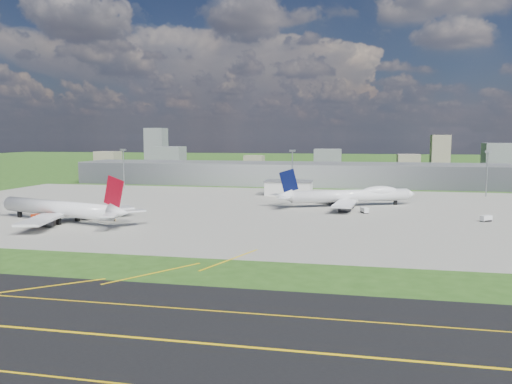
% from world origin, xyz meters
% --- Properties ---
extents(ground, '(1400.00, 1400.00, 0.00)m').
position_xyz_m(ground, '(0.00, 150.00, 0.00)').
color(ground, '#2B5219').
rests_on(ground, ground).
extents(taxiway, '(1400.00, 60.00, 0.06)m').
position_xyz_m(taxiway, '(0.00, -110.00, 0.03)').
color(taxiway, black).
rests_on(taxiway, ground).
extents(apron, '(360.00, 190.00, 0.08)m').
position_xyz_m(apron, '(10.00, 40.00, 0.04)').
color(apron, gray).
rests_on(apron, ground).
extents(terminal, '(300.00, 42.00, 15.00)m').
position_xyz_m(terminal, '(0.00, 165.00, 7.50)').
color(terminal, gray).
rests_on(terminal, ground).
extents(ops_building, '(26.00, 16.00, 8.00)m').
position_xyz_m(ops_building, '(10.00, 100.00, 4.00)').
color(ops_building, silver).
rests_on(ops_building, ground).
extents(mast_west, '(3.50, 2.00, 25.90)m').
position_xyz_m(mast_west, '(-100.00, 115.00, 17.71)').
color(mast_west, gray).
rests_on(mast_west, ground).
extents(mast_center, '(3.50, 2.00, 25.90)m').
position_xyz_m(mast_center, '(10.00, 115.00, 17.71)').
color(mast_center, gray).
rests_on(mast_center, ground).
extents(mast_east, '(3.50, 2.00, 25.90)m').
position_xyz_m(mast_east, '(120.00, 115.00, 17.71)').
color(mast_east, gray).
rests_on(mast_east, ground).
extents(airliner_red_twin, '(69.53, 52.99, 19.52)m').
position_xyz_m(airliner_red_twin, '(-64.60, -10.06, 5.20)').
color(airliner_red_twin, silver).
rests_on(airliner_red_twin, ground).
extents(airliner_blue_quad, '(67.79, 51.49, 18.70)m').
position_xyz_m(airliner_blue_quad, '(45.51, 58.96, 5.20)').
color(airliner_blue_quad, silver).
rests_on(airliner_blue_quad, ground).
extents(fire_truck, '(7.89, 3.30, 3.47)m').
position_xyz_m(fire_truck, '(-71.36, -13.28, 1.73)').
color(fire_truck, '#A3270B').
rests_on(fire_truck, ground).
extents(tug_yellow, '(3.94, 3.45, 1.72)m').
position_xyz_m(tug_yellow, '(-47.34, -3.44, 0.90)').
color(tug_yellow, orange).
rests_on(tug_yellow, ground).
extents(van_white_near, '(3.82, 5.30, 2.48)m').
position_xyz_m(van_white_near, '(52.03, 38.07, 1.26)').
color(van_white_near, silver).
rests_on(van_white_near, ground).
extents(van_white_far, '(5.15, 4.65, 2.47)m').
position_xyz_m(van_white_far, '(98.89, 24.88, 1.25)').
color(van_white_far, silver).
rests_on(van_white_far, ground).
extents(bldg_far_w, '(24.00, 20.00, 18.00)m').
position_xyz_m(bldg_far_w, '(-220.00, 320.00, 9.00)').
color(bldg_far_w, gray).
rests_on(bldg_far_w, ground).
extents(bldg_w, '(28.00, 22.00, 24.00)m').
position_xyz_m(bldg_w, '(-140.00, 300.00, 12.00)').
color(bldg_w, slate).
rests_on(bldg_w, ground).
extents(bldg_cw, '(20.00, 18.00, 14.00)m').
position_xyz_m(bldg_cw, '(-60.00, 340.00, 7.00)').
color(bldg_cw, gray).
rests_on(bldg_cw, ground).
extents(bldg_c, '(26.00, 20.00, 22.00)m').
position_xyz_m(bldg_c, '(20.00, 310.00, 11.00)').
color(bldg_c, slate).
rests_on(bldg_c, ground).
extents(bldg_ce, '(22.00, 24.00, 16.00)m').
position_xyz_m(bldg_ce, '(100.00, 350.00, 8.00)').
color(bldg_ce, gray).
rests_on(bldg_ce, ground).
extents(bldg_e, '(30.00, 22.00, 28.00)m').
position_xyz_m(bldg_e, '(180.00, 320.00, 14.00)').
color(bldg_e, slate).
rests_on(bldg_e, ground).
extents(bldg_tall_w, '(22.00, 20.00, 44.00)m').
position_xyz_m(bldg_tall_w, '(-180.00, 360.00, 22.00)').
color(bldg_tall_w, slate).
rests_on(bldg_tall_w, ground).
extents(bldg_tall_e, '(20.00, 18.00, 36.00)m').
position_xyz_m(bldg_tall_e, '(140.00, 410.00, 18.00)').
color(bldg_tall_e, gray).
rests_on(bldg_tall_e, ground).
extents(tree_far_w, '(7.20, 7.20, 8.80)m').
position_xyz_m(tree_far_w, '(-200.00, 270.00, 5.18)').
color(tree_far_w, '#382314').
rests_on(tree_far_w, ground).
extents(tree_w, '(6.75, 6.75, 8.25)m').
position_xyz_m(tree_w, '(-110.00, 265.00, 4.86)').
color(tree_w, '#382314').
rests_on(tree_w, ground).
extents(tree_c, '(8.10, 8.10, 9.90)m').
position_xyz_m(tree_c, '(-20.00, 280.00, 5.84)').
color(tree_c, '#382314').
rests_on(tree_c, ground).
extents(tree_e, '(7.65, 7.65, 9.35)m').
position_xyz_m(tree_e, '(70.00, 275.00, 5.51)').
color(tree_e, '#382314').
rests_on(tree_e, ground).
extents(tree_far_e, '(6.30, 6.30, 7.70)m').
position_xyz_m(tree_far_e, '(160.00, 285.00, 4.53)').
color(tree_far_e, '#382314').
rests_on(tree_far_e, ground).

